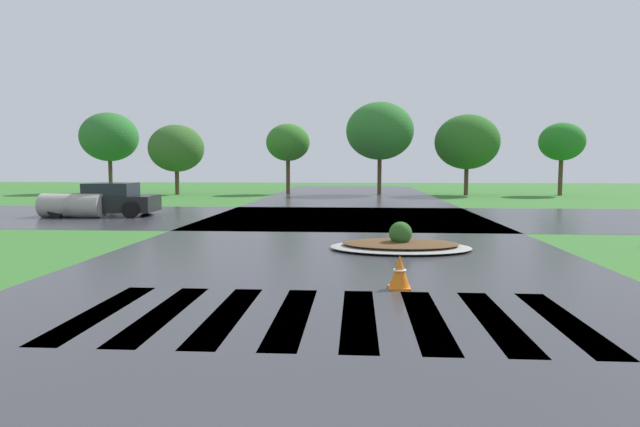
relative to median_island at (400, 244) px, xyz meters
The scene contains 8 objects.
asphalt_roadway 1.76m from the median_island, 147.30° to the right, with size 10.76×80.00×0.01m, color #35353A.
asphalt_cross_road 8.18m from the median_island, 100.38° to the left, with size 90.00×9.68×0.01m, color #35353A.
crosswalk_stripes 6.09m from the median_island, 104.00° to the right, with size 6.75×2.99×0.01m.
median_island is the anchor object (origin of this frame).
car_dark_suv 13.82m from the median_island, 144.41° to the left, with size 4.32×2.46×1.33m.
drainage_pipe_stack 14.12m from the median_island, 149.36° to the left, with size 2.49×1.03×0.93m.
traffic_cone 4.18m from the median_island, 94.71° to the right, with size 0.36×0.36×0.56m.
background_treeline 24.97m from the median_island, 98.88° to the left, with size 35.22×5.89×6.35m.
Camera 1 is at (0.42, -2.10, 2.05)m, focal length 30.27 mm.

